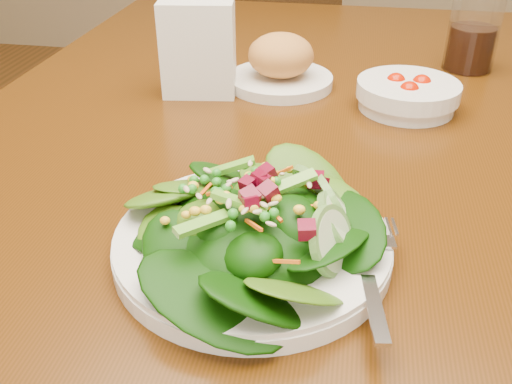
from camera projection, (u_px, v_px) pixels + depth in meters
dining_table at (274, 185)px, 0.85m from camera, size 0.90×1.40×0.75m
chair_far at (268, 66)px, 1.84m from camera, size 0.51×0.51×0.88m
salad_plate at (262, 230)px, 0.53m from camera, size 0.27×0.26×0.08m
bread_plate at (281, 65)px, 0.90m from camera, size 0.17×0.17×0.08m
tomato_bowl at (407, 95)px, 0.83m from camera, size 0.15×0.15×0.05m
drinking_glass at (473, 33)px, 0.96m from camera, size 0.08×0.08×0.15m
napkin_holder at (198, 46)px, 0.85m from camera, size 0.12×0.08×0.14m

